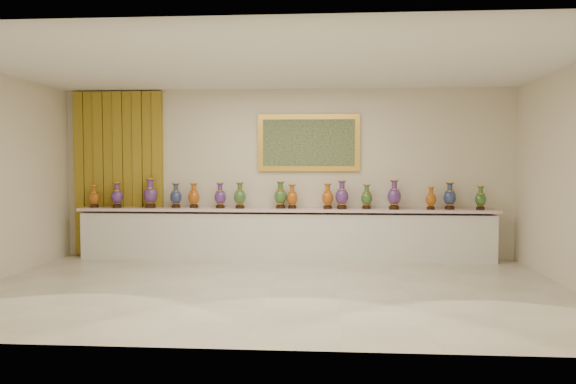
# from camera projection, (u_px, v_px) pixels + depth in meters

# --- Properties ---
(ground) EXTENTS (8.00, 8.00, 0.00)m
(ground) POSITION_uv_depth(u_px,v_px,m) (272.00, 288.00, 7.59)
(ground) COLOR beige
(ground) RESTS_ON ground
(room) EXTENTS (8.00, 8.00, 8.00)m
(room) POSITION_uv_depth(u_px,v_px,m) (149.00, 169.00, 10.12)
(room) COLOR beige
(room) RESTS_ON ground
(counter) EXTENTS (7.28, 0.48, 0.90)m
(counter) POSITION_uv_depth(u_px,v_px,m) (285.00, 235.00, 9.83)
(counter) COLOR white
(counter) RESTS_ON ground
(vase_0) EXTENTS (0.19, 0.19, 0.40)m
(vase_0) POSITION_uv_depth(u_px,v_px,m) (94.00, 197.00, 10.00)
(vase_0) COLOR black
(vase_0) RESTS_ON counter
(vase_1) EXTENTS (0.25, 0.25, 0.45)m
(vase_1) POSITION_uv_depth(u_px,v_px,m) (117.00, 196.00, 9.96)
(vase_1) COLOR black
(vase_1) RESTS_ON counter
(vase_2) EXTENTS (0.26, 0.26, 0.52)m
(vase_2) POSITION_uv_depth(u_px,v_px,m) (150.00, 195.00, 9.92)
(vase_2) COLOR black
(vase_2) RESTS_ON counter
(vase_3) EXTENTS (0.26, 0.26, 0.44)m
(vase_3) POSITION_uv_depth(u_px,v_px,m) (176.00, 197.00, 9.95)
(vase_3) COLOR black
(vase_3) RESTS_ON counter
(vase_4) EXTENTS (0.27, 0.27, 0.44)m
(vase_4) POSITION_uv_depth(u_px,v_px,m) (194.00, 197.00, 9.91)
(vase_4) COLOR black
(vase_4) RESTS_ON counter
(vase_5) EXTENTS (0.25, 0.25, 0.45)m
(vase_5) POSITION_uv_depth(u_px,v_px,m) (220.00, 197.00, 9.86)
(vase_5) COLOR black
(vase_5) RESTS_ON counter
(vase_6) EXTENTS (0.25, 0.25, 0.46)m
(vase_6) POSITION_uv_depth(u_px,v_px,m) (240.00, 197.00, 9.81)
(vase_6) COLOR black
(vase_6) RESTS_ON counter
(vase_7) EXTENTS (0.24, 0.24, 0.47)m
(vase_7) POSITION_uv_depth(u_px,v_px,m) (280.00, 196.00, 9.81)
(vase_7) COLOR black
(vase_7) RESTS_ON counter
(vase_8) EXTENTS (0.22, 0.22, 0.42)m
(vase_8) POSITION_uv_depth(u_px,v_px,m) (292.00, 198.00, 9.79)
(vase_8) COLOR black
(vase_8) RESTS_ON counter
(vase_9) EXTENTS (0.25, 0.25, 0.44)m
(vase_9) POSITION_uv_depth(u_px,v_px,m) (328.00, 197.00, 9.73)
(vase_9) COLOR black
(vase_9) RESTS_ON counter
(vase_10) EXTENTS (0.30, 0.30, 0.49)m
(vase_10) POSITION_uv_depth(u_px,v_px,m) (342.00, 196.00, 9.68)
(vase_10) COLOR black
(vase_10) RESTS_ON counter
(vase_11) EXTENTS (0.20, 0.20, 0.42)m
(vase_11) POSITION_uv_depth(u_px,v_px,m) (367.00, 198.00, 9.70)
(vase_11) COLOR black
(vase_11) RESTS_ON counter
(vase_12) EXTENTS (0.27, 0.27, 0.51)m
(vase_12) POSITION_uv_depth(u_px,v_px,m) (394.00, 196.00, 9.61)
(vase_12) COLOR black
(vase_12) RESTS_ON counter
(vase_13) EXTENTS (0.22, 0.22, 0.39)m
(vase_13) POSITION_uv_depth(u_px,v_px,m) (431.00, 199.00, 9.57)
(vase_13) COLOR black
(vase_13) RESTS_ON counter
(vase_14) EXTENTS (0.22, 0.22, 0.47)m
(vase_14) POSITION_uv_depth(u_px,v_px,m) (450.00, 197.00, 9.60)
(vase_14) COLOR black
(vase_14) RESTS_ON counter
(vase_15) EXTENTS (0.19, 0.19, 0.41)m
(vase_15) POSITION_uv_depth(u_px,v_px,m) (481.00, 199.00, 9.51)
(vase_15) COLOR black
(vase_15) RESTS_ON counter
(label_card) EXTENTS (0.10, 0.06, 0.00)m
(label_card) POSITION_uv_depth(u_px,v_px,m) (191.00, 208.00, 9.78)
(label_card) COLOR white
(label_card) RESTS_ON counter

